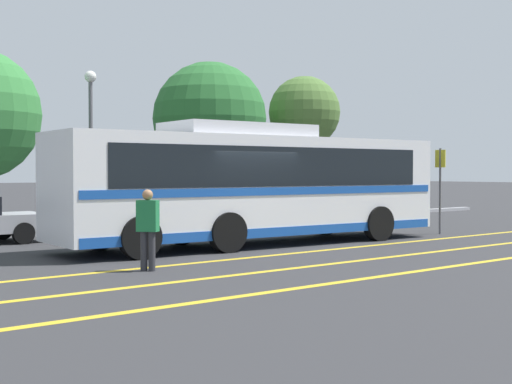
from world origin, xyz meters
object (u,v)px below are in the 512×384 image
street_lamp (91,124)px  tree_1 (304,113)px  bus_stop_sign (440,180)px  tree_2 (210,119)px  transit_bus (256,183)px  pedestrian_0 (148,225)px

street_lamp → tree_1: bearing=1.8°
tree_1 → bus_stop_sign: bearing=-107.4°
tree_1 → tree_2: (-4.26, 1.30, -0.41)m
tree_2 → transit_bus: bearing=-119.2°
bus_stop_sign → street_lamp: 12.03m
pedestrian_0 → street_lamp: 11.61m
pedestrian_0 → street_lamp: (3.99, 10.55, 2.75)m
transit_bus → tree_2: 11.25m
bus_stop_sign → tree_1: tree_1 is taller
bus_stop_sign → tree_2: tree_2 is taller
transit_bus → pedestrian_0: size_ratio=7.15×
tree_2 → tree_1: bearing=-17.0°
bus_stop_sign → street_lamp: size_ratio=0.50×
transit_bus → tree_1: bearing=134.8°
pedestrian_0 → tree_2: 16.28m
street_lamp → transit_bus: bearing=-83.2°
bus_stop_sign → tree_1: (2.97, 9.47, 2.92)m
tree_1 → pedestrian_0: bearing=-143.2°
tree_2 → bus_stop_sign: bearing=-83.2°
transit_bus → tree_2: tree_2 is taller
street_lamp → tree_2: (6.28, 1.63, 0.55)m
transit_bus → street_lamp: 8.24m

